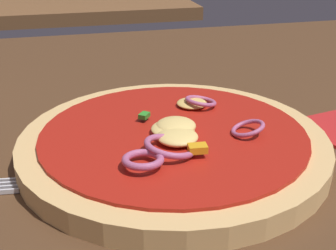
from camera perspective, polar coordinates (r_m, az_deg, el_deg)
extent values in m
cube|color=#4C301C|center=(0.44, -6.08, -4.34)|extent=(1.47, 0.96, 0.03)
cylinder|color=tan|center=(0.41, 0.68, -2.42)|extent=(0.28, 0.28, 0.02)
cylinder|color=#A81C11|center=(0.41, 0.69, -1.02)|extent=(0.24, 0.24, 0.00)
ellipsoid|color=#EFCC72|center=(0.40, 0.64, -0.49)|extent=(0.04, 0.04, 0.01)
ellipsoid|color=#EFCC72|center=(0.39, 1.21, -1.51)|extent=(0.04, 0.04, 0.01)
ellipsoid|color=#E5BC60|center=(0.46, 3.06, 2.80)|extent=(0.03, 0.03, 0.01)
ellipsoid|color=#EFCC72|center=(0.40, 1.01, -0.09)|extent=(0.04, 0.04, 0.01)
torus|color=#B25984|center=(0.35, -3.21, -4.43)|extent=(0.04, 0.04, 0.01)
torus|color=#B25984|center=(0.37, 0.26, -2.71)|extent=(0.05, 0.05, 0.01)
torus|color=#B25984|center=(0.41, 10.15, -0.40)|extent=(0.04, 0.04, 0.01)
torus|color=#B25984|center=(0.46, 4.20, 3.07)|extent=(0.04, 0.04, 0.01)
cube|color=red|center=(0.38, 1.45, -1.43)|extent=(0.01, 0.01, 0.01)
cube|color=orange|center=(0.36, 3.80, -2.99)|extent=(0.02, 0.01, 0.01)
cube|color=#2D8C28|center=(0.43, -3.06, 1.25)|extent=(0.01, 0.01, 0.00)
cube|color=brown|center=(1.43, -17.30, 14.85)|extent=(0.87, 0.63, 0.03)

